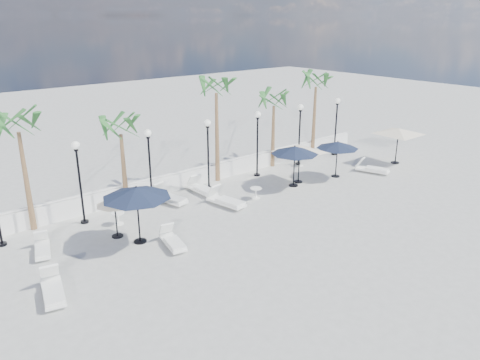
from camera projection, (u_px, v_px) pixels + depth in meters
ground at (294, 228)px, 20.83m from camera, size 100.00×100.00×0.00m
balustrade at (198, 176)px, 26.14m from camera, size 26.00×0.30×1.01m
lamppost_1 at (79, 171)px, 20.54m from camera, size 0.36×0.36×3.84m
lamppost_2 at (149, 157)px, 22.64m from camera, size 0.36×0.36×3.84m
lamppost_3 at (208, 145)px, 24.74m from camera, size 0.36×0.36×3.84m
lamppost_4 at (257, 135)px, 26.84m from camera, size 0.36×0.36×3.84m
lamppost_5 at (300, 126)px, 28.93m from camera, size 0.36×0.36×3.84m
lamppost_6 at (336, 118)px, 31.03m from camera, size 0.36×0.36×3.84m
palm_0 at (18, 129)px, 19.25m from camera, size 2.60×2.60×5.50m
palm_1 at (121, 131)px, 22.20m from camera, size 2.60×2.60×4.70m
palm_2 at (216, 91)px, 25.17m from camera, size 2.60×2.60×6.10m
palm_3 at (274, 103)px, 28.13m from camera, size 2.60×2.60×4.90m
palm_4 at (316, 85)px, 30.09m from camera, size 2.60×2.60×5.70m
lounger_0 at (53, 290)px, 15.69m from camera, size 1.11×2.13×0.76m
lounger_1 at (42, 248)px, 18.58m from camera, size 1.02×1.82×0.65m
lounger_2 at (168, 197)px, 23.64m from camera, size 1.20×2.25×0.80m
lounger_3 at (173, 241)px, 19.15m from camera, size 0.95×1.92×0.69m
lounger_4 at (202, 188)px, 24.88m from camera, size 0.68×2.02×0.75m
lounger_5 at (226, 200)px, 23.24m from camera, size 1.08×2.25×0.81m
lounger_6 at (372, 169)px, 28.13m from camera, size 1.26×2.08×0.74m
side_table_0 at (118, 217)px, 21.11m from camera, size 0.58×0.58×0.56m
side_table_1 at (256, 192)px, 24.09m from camera, size 0.59×0.59×0.58m
side_table_2 at (301, 162)px, 29.34m from camera, size 0.46×0.46×0.44m
parasol_navy_left at (136, 193)px, 18.83m from camera, size 2.83×2.83×2.50m
parasol_navy_mid at (295, 150)px, 25.32m from camera, size 2.59×2.59×2.33m
parasol_navy_right at (338, 145)px, 26.86m from camera, size 2.42×2.42×2.17m
parasol_cream_sq_a at (300, 147)px, 25.88m from camera, size 4.60×4.60×2.26m
parasol_cream_sq_b at (399, 129)px, 29.26m from camera, size 4.88×4.88×2.44m
parasol_cream_small at (114, 201)px, 19.49m from camera, size 1.56×1.56×1.91m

